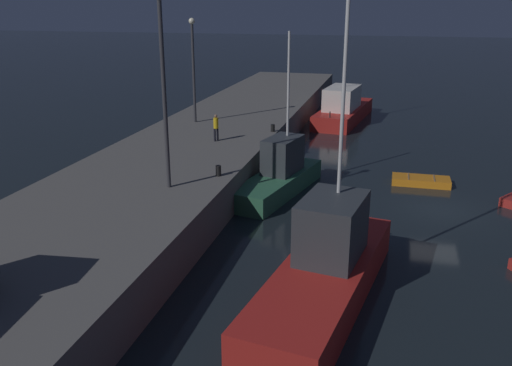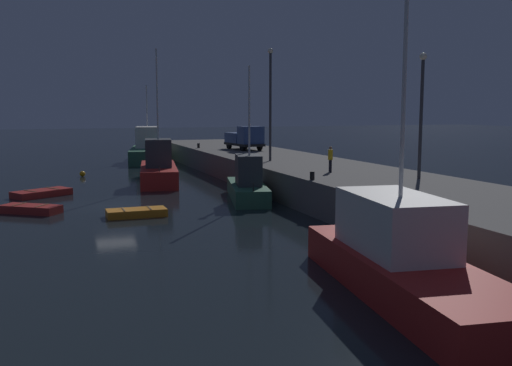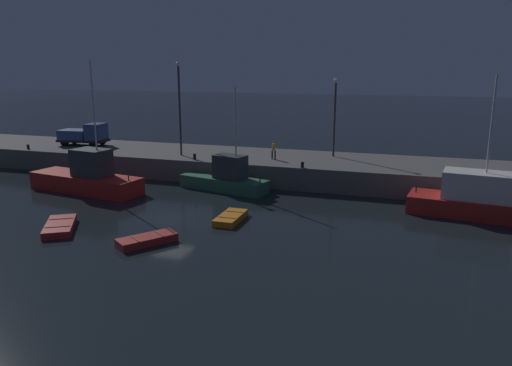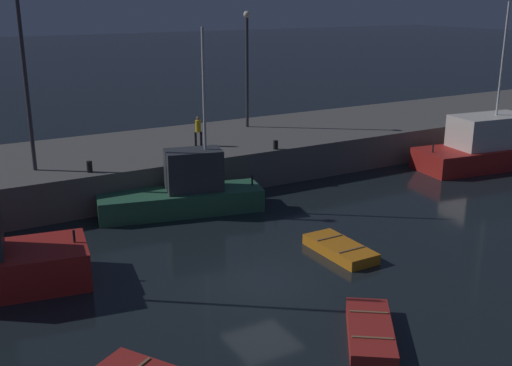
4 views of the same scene
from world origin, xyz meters
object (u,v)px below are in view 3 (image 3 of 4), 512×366
fishing_boat_orange (487,201)px  rowboat_white_mid (147,240)px  dockworker (274,149)px  lamp_post_east (335,111)px  bollard_west (28,147)px  bollard_east (195,157)px  fishing_trawler_red (226,178)px  bollard_central (302,165)px  dinghy_orange_near (231,218)px  utility_truck (85,135)px  dinghy_red_small (60,226)px  lamp_post_west (180,102)px  fishing_boat_blue (87,178)px

fishing_boat_orange → rowboat_white_mid: size_ratio=3.15×
fishing_boat_orange → dockworker: bearing=160.2°
lamp_post_east → bollard_west: (-31.52, -5.73, -4.13)m
bollard_west → bollard_east: (19.40, -0.07, 0.02)m
fishing_boat_orange → rowboat_white_mid: fishing_boat_orange is taller
fishing_trawler_red → lamp_post_east: bearing=45.1°
dockworker → bollard_central: 4.60m
bollard_west → dinghy_orange_near: bearing=-21.3°
dockworker → bollard_east: dockworker is taller
fishing_trawler_red → bollard_central: bearing=15.9°
lamp_post_east → utility_truck: lamp_post_east is taller
fishing_trawler_red → bollard_east: size_ratio=16.39×
fishing_trawler_red → dockworker: (2.99, 4.79, 1.99)m
fishing_boat_orange → bollard_west: bearing=174.8°
dinghy_orange_near → dinghy_red_small: dinghy_red_small is taller
lamp_post_west → fishing_trawler_red: bearing=-33.1°
fishing_boat_orange → dinghy_red_small: (-27.45, -11.81, -0.98)m
fishing_boat_blue → lamp_post_west: bearing=59.0°
bollard_west → utility_truck: bearing=41.8°
lamp_post_west → lamp_post_east: lamp_post_west is taller
utility_truck → fishing_boat_orange: bearing=-11.2°
bollard_west → lamp_post_east: bearing=10.3°
bollard_central → bollard_east: bearing=177.2°
fishing_boat_blue → dinghy_red_small: (4.62, -9.29, -0.98)m
dinghy_red_small → bollard_west: (-16.79, 15.84, 2.09)m
dinghy_orange_near → bollard_central: bearing=73.8°
bollard_central → lamp_post_west: bearing=169.9°
fishing_boat_blue → dockworker: 16.93m
fishing_boat_orange → dinghy_orange_near: fishing_boat_orange is taller
dinghy_orange_near → lamp_post_west: size_ratio=0.38×
fishing_boat_blue → dinghy_orange_near: bearing=-15.0°
dinghy_orange_near → rowboat_white_mid: (-3.27, -5.87, 0.02)m
lamp_post_west → bollard_central: size_ratio=17.71×
dinghy_orange_near → dinghy_red_small: bearing=-152.4°
utility_truck → dockworker: size_ratio=3.25×
fishing_boat_orange → bollard_central: 14.83m
dinghy_orange_near → lamp_post_west: bearing=128.9°
fishing_trawler_red → lamp_post_east: lamp_post_east is taller
dockworker → utility_truck: bearing=176.2°
lamp_post_west → dinghy_orange_near: bearing=-51.1°
dinghy_red_small → bollard_east: (2.61, 15.77, 2.11)m
lamp_post_west → bollard_east: lamp_post_west is taller
fishing_trawler_red → bollard_east: fishing_trawler_red is taller
utility_truck → bollard_central: (25.55, -4.44, -0.95)m
fishing_boat_orange → utility_truck: bearing=168.8°
fishing_trawler_red → dinghy_red_small: (-6.64, -13.44, -0.83)m
fishing_boat_orange → bollard_central: (-14.38, 3.46, 1.11)m
lamp_post_east → bollard_west: size_ratio=14.49×
lamp_post_west → bollard_central: (12.74, -2.27, -4.93)m
bollard_central → bollard_west: bearing=178.9°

